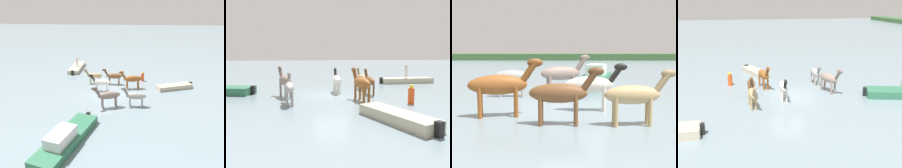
{
  "view_description": "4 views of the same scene",
  "coord_description": "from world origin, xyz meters",
  "views": [
    {
      "loc": [
        -2.21,
        19.68,
        8.35
      ],
      "look_at": [
        -0.32,
        0.03,
        1.02
      ],
      "focal_mm": 33.39,
      "sensor_mm": 36.0,
      "label": 1
    },
    {
      "loc": [
        -15.77,
        2.01,
        2.88
      ],
      "look_at": [
        -0.83,
        -0.35,
        0.87
      ],
      "focal_mm": 36.51,
      "sensor_mm": 36.0,
      "label": 2
    },
    {
      "loc": [
        -0.04,
        -12.01,
        2.38
      ],
      "look_at": [
        -0.17,
        -0.06,
        0.96
      ],
      "focal_mm": 49.53,
      "sensor_mm": 36.0,
      "label": 3
    },
    {
      "loc": [
        20.07,
        -3.76,
        6.81
      ],
      "look_at": [
        -0.62,
        0.23,
        0.72
      ],
      "focal_mm": 46.86,
      "sensor_mm": 36.0,
      "label": 4
    }
  ],
  "objects": [
    {
      "name": "ground_plane",
      "position": [
        0.0,
        0.0,
        0.0
      ],
      "size": [
        175.65,
        175.65,
        0.0
      ],
      "primitive_type": "plane",
      "color": "gray"
    },
    {
      "name": "horse_pinto_flank",
      "position": [
        -0.23,
        -2.7,
        0.99
      ],
      "size": [
        2.3,
        0.56,
        1.79
      ],
      "rotation": [
        0.0,
        0.0,
        -0.02
      ],
      "color": "brown",
      "rests_on": "ground_plane"
    },
    {
      "name": "horse_dun_straggler",
      "position": [
        -2.33,
        -1.57,
        1.1
      ],
      "size": [
        2.59,
        0.96,
        2.0
      ],
      "rotation": [
        0.0,
        0.0,
        0.19
      ],
      "color": "brown",
      "rests_on": "ground_plane"
    },
    {
      "name": "horse_lead",
      "position": [
        -0.27,
        3.16,
        1.11
      ],
      "size": [
        2.57,
        1.28,
        2.02
      ],
      "rotation": [
        0.0,
        0.0,
        0.35
      ],
      "color": "gray",
      "rests_on": "ground_plane"
    },
    {
      "name": "horse_rear_stallion",
      "position": [
        2.01,
        -2.75,
        0.95
      ],
      "size": [
        2.23,
        0.65,
        1.73
      ],
      "rotation": [
        0.0,
        0.0,
        0.08
      ],
      "color": "tan",
      "rests_on": "ground_plane"
    },
    {
      "name": "horse_gray_outer",
      "position": [
        0.88,
        -0.52,
        0.99
      ],
      "size": [
        2.31,
        0.6,
        1.79
      ],
      "rotation": [
        0.0,
        0.0,
        -0.04
      ],
      "color": "silver",
      "rests_on": "ground_plane"
    },
    {
      "name": "horse_chestnut_trailing",
      "position": [
        -2.65,
        2.75,
        0.98
      ],
      "size": [
        2.3,
        0.61,
        1.79
      ],
      "rotation": [
        0.0,
        0.0,
        0.05
      ],
      "color": "#9E9993",
      "rests_on": "ground_plane"
    },
    {
      "name": "boat_dinghy_port",
      "position": [
        -6.91,
        -1.92,
        0.16
      ],
      "size": [
        4.09,
        2.42,
        0.72
      ],
      "rotation": [
        0.0,
        0.0,
        0.37
      ],
      "color": "#B7AD93",
      "rests_on": "ground_plane"
    },
    {
      "name": "buoy_channel_marker",
      "position": [
        -3.59,
        -4.22,
        0.51
      ],
      "size": [
        0.36,
        0.36,
        1.14
      ],
      "color": "#E54C19",
      "rests_on": "ground_plane"
    }
  ]
}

